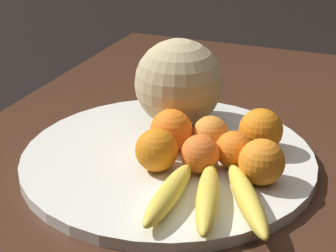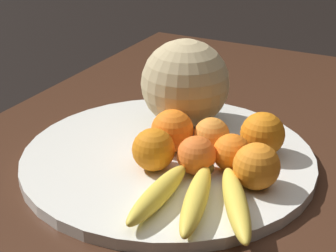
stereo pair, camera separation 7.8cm
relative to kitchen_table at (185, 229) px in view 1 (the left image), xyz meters
name	(u,v)px [view 1 (the left image)]	position (x,y,z in m)	size (l,w,h in m)	color
kitchen_table	(185,229)	(0.00, 0.00, 0.00)	(1.45, 0.86, 0.76)	#3D2316
fruit_bowl	(168,158)	(-0.02, -0.04, 0.11)	(0.48, 0.48, 0.02)	silver
melon	(179,83)	(-0.14, -0.07, 0.20)	(0.16, 0.16, 0.16)	tan
banana_bunch	(208,196)	(0.10, 0.07, 0.14)	(0.20, 0.18, 0.03)	#473819
orange_front_left	(157,150)	(0.03, -0.04, 0.16)	(0.07, 0.07, 0.07)	orange
orange_front_right	(261,130)	(-0.09, 0.10, 0.16)	(0.07, 0.07, 0.07)	orange
orange_mid_center	(234,150)	(-0.02, 0.07, 0.15)	(0.06, 0.06, 0.06)	orange
orange_back_left	(211,134)	(-0.06, 0.02, 0.15)	(0.06, 0.06, 0.06)	orange
orange_back_right	(262,162)	(0.01, 0.12, 0.16)	(0.07, 0.07, 0.07)	orange
orange_top_small	(171,130)	(-0.04, -0.04, 0.16)	(0.07, 0.07, 0.07)	orange
orange_side_extra	(200,154)	(0.01, 0.03, 0.15)	(0.06, 0.06, 0.06)	orange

